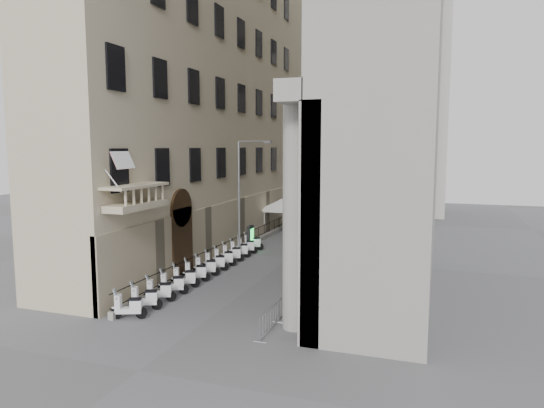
{
  "coord_description": "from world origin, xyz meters",
  "views": [
    {
      "loc": [
        10.13,
        -14.43,
        8.2
      ],
      "look_at": [
        0.05,
        14.92,
        4.5
      ],
      "focal_mm": 32.0,
      "sensor_mm": 36.0,
      "label": 1
    }
  ],
  "objects_px": {
    "street_lamp": "(243,189)",
    "info_kiosk": "(250,238)",
    "scooter_0": "(129,319)",
    "pedestrian_a": "(325,223)",
    "pedestrian_b": "(330,220)",
    "security_tent": "(285,205)"
  },
  "relations": [
    {
      "from": "street_lamp",
      "to": "info_kiosk",
      "type": "bearing_deg",
      "value": 114.01
    },
    {
      "from": "scooter_0",
      "to": "pedestrian_a",
      "type": "xyz_separation_m",
      "value": [
        3.79,
        25.34,
        1.02
      ]
    },
    {
      "from": "info_kiosk",
      "to": "pedestrian_a",
      "type": "distance_m",
      "value": 10.09
    },
    {
      "from": "scooter_0",
      "to": "pedestrian_b",
      "type": "relative_size",
      "value": 0.76
    },
    {
      "from": "info_kiosk",
      "to": "pedestrian_a",
      "type": "relative_size",
      "value": 0.98
    },
    {
      "from": "scooter_0",
      "to": "pedestrian_b",
      "type": "distance_m",
      "value": 27.91
    },
    {
      "from": "street_lamp",
      "to": "pedestrian_a",
      "type": "bearing_deg",
      "value": 87.23
    },
    {
      "from": "street_lamp",
      "to": "security_tent",
      "type": "bearing_deg",
      "value": 102.53
    },
    {
      "from": "street_lamp",
      "to": "pedestrian_a",
      "type": "xyz_separation_m",
      "value": [
        3.24,
        12.28,
        -4.13
      ]
    },
    {
      "from": "security_tent",
      "to": "pedestrian_b",
      "type": "distance_m",
      "value": 5.8
    },
    {
      "from": "street_lamp",
      "to": "pedestrian_b",
      "type": "bearing_deg",
      "value": 89.35
    },
    {
      "from": "scooter_0",
      "to": "pedestrian_a",
      "type": "bearing_deg",
      "value": -29.7
    },
    {
      "from": "street_lamp",
      "to": "pedestrian_a",
      "type": "relative_size",
      "value": 4.23
    },
    {
      "from": "info_kiosk",
      "to": "pedestrian_b",
      "type": "xyz_separation_m",
      "value": [
        3.91,
        11.6,
        -0.02
      ]
    },
    {
      "from": "street_lamp",
      "to": "pedestrian_b",
      "type": "distance_m",
      "value": 15.5
    },
    {
      "from": "scooter_0",
      "to": "info_kiosk",
      "type": "xyz_separation_m",
      "value": [
        -0.08,
        16.03,
        1.01
      ]
    },
    {
      "from": "scooter_0",
      "to": "info_kiosk",
      "type": "distance_m",
      "value": 16.06
    },
    {
      "from": "scooter_0",
      "to": "info_kiosk",
      "type": "height_order",
      "value": "info_kiosk"
    },
    {
      "from": "pedestrian_b",
      "to": "security_tent",
      "type": "bearing_deg",
      "value": 48.85
    },
    {
      "from": "info_kiosk",
      "to": "scooter_0",
      "type": "bearing_deg",
      "value": -91.94
    },
    {
      "from": "street_lamp",
      "to": "pedestrian_b",
      "type": "xyz_separation_m",
      "value": [
        3.28,
        14.56,
        -4.16
      ]
    },
    {
      "from": "pedestrian_a",
      "to": "pedestrian_b",
      "type": "xyz_separation_m",
      "value": [
        0.03,
        2.28,
        -0.03
      ]
    }
  ]
}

